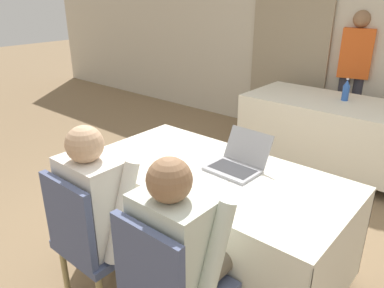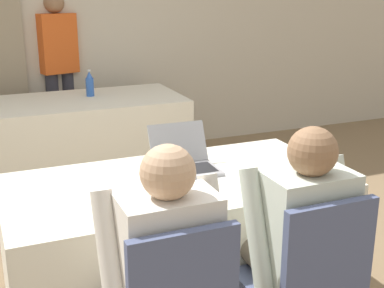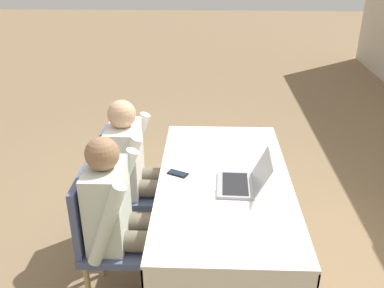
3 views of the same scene
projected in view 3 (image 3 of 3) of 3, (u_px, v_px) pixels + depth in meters
ground_plane at (221, 265)px, 3.13m from camera, size 24.00×24.00×0.00m
conference_table_near at (224, 201)px, 2.89m from camera, size 1.70×0.87×0.73m
laptop at (243, 181)px, 2.70m from camera, size 0.33×0.34×0.22m
cell_phone at (178, 174)px, 2.86m from camera, size 0.12×0.15×0.01m
paper_beside_laptop at (237, 158)px, 3.08m from camera, size 0.32×0.36×0.00m
paper_centre_table at (221, 201)px, 2.57m from camera, size 0.30×0.35×0.00m
paper_left_edge at (223, 181)px, 2.79m from camera, size 0.28×0.34×0.00m
chair_near_left at (124, 184)px, 3.21m from camera, size 0.44×0.44×0.90m
chair_near_right at (106, 234)px, 2.67m from camera, size 0.44×0.44×0.90m
person_checkered_shirt at (136, 165)px, 3.14m from camera, size 0.50×0.52×1.16m
person_white_shirt at (121, 213)px, 2.60m from camera, size 0.50×0.52×1.16m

